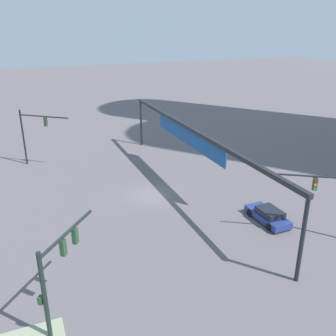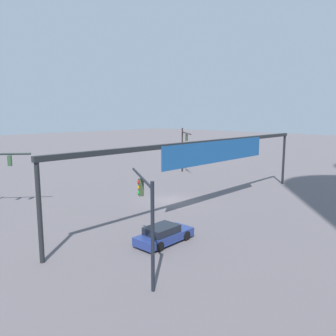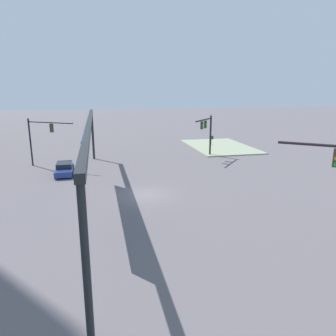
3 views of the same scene
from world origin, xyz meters
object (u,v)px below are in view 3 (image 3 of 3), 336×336
sedan_car_approaching (64,169)px  fire_hydrant_on_curb (211,142)px  traffic_signal_near_corner (41,133)px  traffic_signal_cross_street (207,129)px

sedan_car_approaching → fire_hydrant_on_curb: size_ratio=6.00×
traffic_signal_near_corner → sedan_car_approaching: 5.77m
traffic_signal_near_corner → traffic_signal_cross_street: (0.86, -19.94, -0.18)m
traffic_signal_near_corner → fire_hydrant_on_curb: traffic_signal_near_corner is taller
traffic_signal_near_corner → sedan_car_approaching: (-3.98, -2.64, -3.24)m
traffic_signal_cross_street → fire_hydrant_on_curb: bearing=-163.4°
traffic_signal_near_corner → sedan_car_approaching: traffic_signal_near_corner is taller
traffic_signal_cross_street → traffic_signal_near_corner: bearing=-47.5°
traffic_signal_cross_street → sedan_car_approaching: size_ratio=1.25×
fire_hydrant_on_curb → traffic_signal_near_corner: bearing=111.4°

